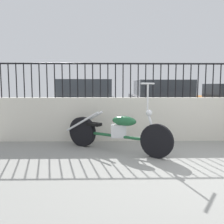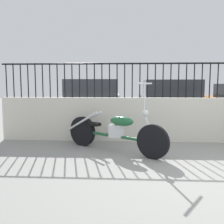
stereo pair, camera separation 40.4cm
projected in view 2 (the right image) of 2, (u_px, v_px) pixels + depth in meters
The scene contains 5 objects.
low_wall at pixel (189, 120), 5.53m from camera, with size 8.42×0.18×0.98m.
fence_railing at pixel (190, 75), 5.43m from camera, with size 8.42×0.04×0.77m.
motorcycle_green at pixel (110, 131), 4.76m from camera, with size 1.98×1.36×1.30m.
car_white at pixel (93, 101), 8.59m from camera, with size 2.07×4.42×1.43m.
car_dark_grey at pixel (168, 102), 8.32m from camera, with size 1.90×4.61×1.41m.
Camera 2 is at (-1.39, -3.29, 1.26)m, focal length 40.00 mm.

